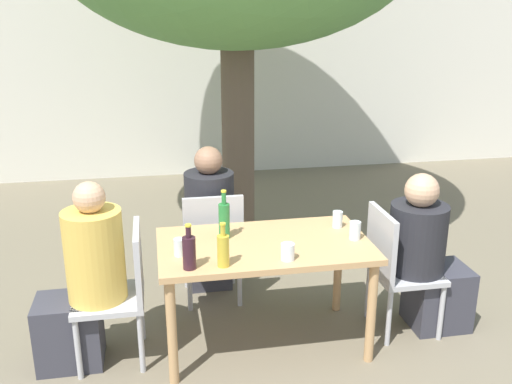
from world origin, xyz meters
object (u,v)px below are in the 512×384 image
at_px(patio_chair_0, 122,287).
at_px(drinking_glass_2, 288,252).
at_px(green_bottle_1, 224,220).
at_px(person_seated_2, 209,225).
at_px(drinking_glass_1, 337,219).
at_px(patio_chair_1, 395,264).
at_px(person_seated_0, 84,285).
at_px(drinking_glass_0, 355,231).
at_px(patio_chair_2, 212,241).
at_px(dining_table_front, 264,255).
at_px(wine_bottle_0, 189,252).
at_px(person_seated_1, 427,260).
at_px(drinking_glass_3, 179,247).
at_px(oil_cruet_2, 223,250).

distance_m(patio_chair_0, drinking_glass_2, 1.08).
bearing_deg(green_bottle_1, patio_chair_0, -169.20).
relative_size(person_seated_2, drinking_glass_1, 10.53).
xyz_separation_m(patio_chair_1, person_seated_0, (-2.07, -0.00, 0.04)).
bearing_deg(drinking_glass_0, green_bottle_1, 168.15).
distance_m(patio_chair_2, drinking_glass_0, 1.14).
relative_size(patio_chair_1, person_seated_2, 0.74).
distance_m(patio_chair_0, person_seated_2, 1.07).
relative_size(dining_table_front, person_seated_2, 1.14).
relative_size(person_seated_2, drinking_glass_0, 9.95).
relative_size(wine_bottle_0, drinking_glass_2, 2.68).
bearing_deg(drinking_glass_2, patio_chair_2, 111.93).
height_order(patio_chair_2, person_seated_0, person_seated_0).
bearing_deg(person_seated_1, person_seated_0, 90.00).
bearing_deg(person_seated_0, patio_chair_0, 90.00).
relative_size(person_seated_1, drinking_glass_3, 10.40).
distance_m(person_seated_2, drinking_glass_1, 1.10).
bearing_deg(patio_chair_1, drinking_glass_1, 64.36).
relative_size(green_bottle_1, drinking_glass_2, 3.21).
bearing_deg(person_seated_0, drinking_glass_3, 80.79).
xyz_separation_m(drinking_glass_0, drinking_glass_1, (-0.05, 0.22, -0.00)).
relative_size(person_seated_2, wine_bottle_0, 4.36).
xyz_separation_m(dining_table_front, green_bottle_1, (-0.24, 0.13, 0.22)).
bearing_deg(drinking_glass_1, drinking_glass_2, -135.59).
distance_m(dining_table_front, drinking_glass_2, 0.32).
bearing_deg(person_seated_0, patio_chair_2, 125.58).
bearing_deg(drinking_glass_1, drinking_glass_3, -166.04).
height_order(person_seated_1, drinking_glass_0, person_seated_1).
distance_m(person_seated_2, drinking_glass_2, 1.21).
bearing_deg(patio_chair_1, drinking_glass_3, 93.77).
relative_size(patio_chair_0, drinking_glass_3, 8.14).
xyz_separation_m(person_seated_1, drinking_glass_3, (-1.71, -0.10, 0.27)).
bearing_deg(dining_table_front, person_seated_0, -180.00).
bearing_deg(green_bottle_1, drinking_glass_3, -143.78).
height_order(patio_chair_0, person_seated_2, person_seated_2).
xyz_separation_m(green_bottle_1, oil_cruet_2, (-0.06, -0.42, -0.02)).
bearing_deg(oil_cruet_2, patio_chair_1, 13.50).
distance_m(drinking_glass_1, drinking_glass_3, 1.14).
height_order(oil_cruet_2, drinking_glass_1, oil_cruet_2).
distance_m(patio_chair_1, oil_cruet_2, 1.30).
height_order(dining_table_front, drinking_glass_0, drinking_glass_0).
height_order(drinking_glass_2, drinking_glass_3, drinking_glass_3).
height_order(patio_chair_1, person_seated_0, person_seated_0).
xyz_separation_m(person_seated_2, drinking_glass_2, (0.36, -1.13, 0.24)).
bearing_deg(patio_chair_1, green_bottle_1, 83.68).
xyz_separation_m(person_seated_2, green_bottle_1, (0.03, -0.73, 0.32)).
bearing_deg(patio_chair_0, oil_cruet_2, 64.42).
bearing_deg(dining_table_front, patio_chair_2, 113.72).
bearing_deg(patio_chair_1, patio_chair_2, 62.35).
bearing_deg(person_seated_0, drinking_glass_0, 88.45).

